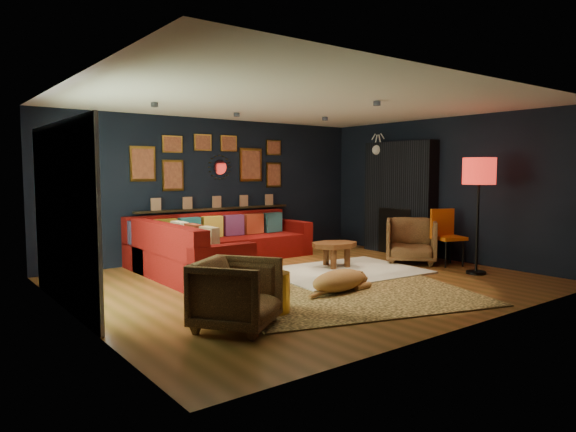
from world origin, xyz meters
TOP-DOWN VIEW (x-y plane):
  - floor at (0.00, 0.00)m, footprint 6.50×6.50m
  - room_walls at (0.00, 0.00)m, footprint 6.50×6.50m
  - sectional at (-0.61, 1.81)m, footprint 3.41×2.69m
  - ledge at (0.00, 2.68)m, footprint 3.20×0.12m
  - gallery_wall at (-0.01, 2.72)m, footprint 3.15×0.04m
  - sunburst_mirror at (0.10, 2.72)m, footprint 0.47×0.16m
  - fireplace at (3.09, 0.90)m, footprint 0.31×1.60m
  - deer_head at (3.14, 1.40)m, footprint 0.50×0.28m
  - sliding_door at (-3.22, 0.60)m, footprint 0.06×2.80m
  - ceiling_spots at (-0.00, 0.80)m, footprint 3.30×2.50m
  - shag_rug at (0.88, 0.14)m, footprint 2.55×1.94m
  - leopard_rug at (-0.08, -1.09)m, footprint 3.66×3.06m
  - coffee_table at (1.00, 0.48)m, footprint 0.93×0.77m
  - pouf at (-1.14, 0.72)m, footprint 0.54×0.54m
  - armchair_left at (-2.02, -1.35)m, footprint 1.05×1.04m
  - armchair_right at (2.45, 0.07)m, footprint 1.15×1.16m
  - gold_stool at (-1.39, -1.11)m, footprint 0.38×0.38m
  - orange_chair at (2.78, -0.42)m, footprint 0.58×0.58m
  - floor_lamp at (2.50, -1.20)m, footprint 0.50×0.50m
  - dog at (-0.11, -0.82)m, footprint 1.33×0.76m

SIDE VIEW (x-z plane):
  - floor at x=0.00m, z-range 0.00..0.00m
  - leopard_rug at x=-0.08m, z-range 0.00..0.02m
  - shag_rug at x=0.88m, z-range 0.00..0.03m
  - pouf at x=-1.14m, z-range 0.03..0.39m
  - dog at x=-0.11m, z-range 0.02..0.42m
  - gold_stool at x=-1.39m, z-range 0.00..0.47m
  - sectional at x=-0.61m, z-range -0.11..0.75m
  - coffee_table at x=1.00m, z-range 0.16..0.56m
  - armchair_left at x=-2.02m, z-range 0.00..0.80m
  - armchair_right at x=2.45m, z-range 0.00..0.87m
  - orange_chair at x=2.78m, z-range 0.09..1.06m
  - ledge at x=0.00m, z-range 0.90..0.94m
  - fireplace at x=3.09m, z-range -0.08..2.12m
  - sliding_door at x=-3.22m, z-range 0.00..2.20m
  - floor_lamp at x=2.50m, z-range 0.64..2.47m
  - room_walls at x=0.00m, z-range -1.66..4.84m
  - sunburst_mirror at x=0.10m, z-range 1.46..1.93m
  - gallery_wall at x=-0.01m, z-range 1.30..2.32m
  - deer_head at x=3.14m, z-range 1.83..2.28m
  - ceiling_spots at x=0.00m, z-range 2.53..2.59m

